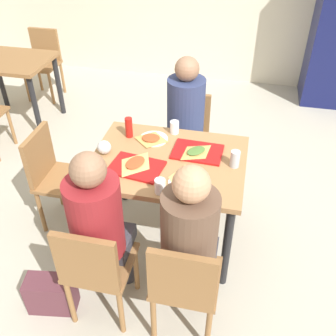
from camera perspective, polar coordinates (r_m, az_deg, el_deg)
name	(u,v)px	position (r m, az deg, el deg)	size (l,w,h in m)	color
ground_plane	(168,235)	(3.29, 0.00, -9.87)	(10.00, 10.00, 0.02)	#B2AD9E
main_table	(168,171)	(2.83, 0.00, -0.46)	(1.10, 0.85, 0.78)	#9E7247
chair_near_left	(95,267)	(2.47, -10.63, -14.04)	(0.40, 0.40, 0.86)	olive
chair_near_right	(184,283)	(2.36, 2.41, -16.51)	(0.40, 0.40, 0.86)	olive
chair_far_side	(187,133)	(3.58, 2.79, 5.13)	(0.40, 0.40, 0.86)	olive
chair_left_end	(54,173)	(3.23, -16.41, -0.64)	(0.40, 0.40, 0.86)	olive
person_in_red	(99,222)	(2.37, -10.09, -7.76)	(0.32, 0.42, 1.27)	#383842
person_in_brown_jacket	(190,236)	(2.26, 3.22, -9.99)	(0.32, 0.42, 1.27)	#383842
person_far_side	(185,117)	(3.34, 2.48, 7.46)	(0.32, 0.42, 1.27)	#383842
tray_red_near	(136,167)	(2.69, -4.69, 0.12)	(0.36, 0.26, 0.02)	#B21414
tray_red_far	(197,152)	(2.84, 4.35, 2.39)	(0.36, 0.26, 0.02)	#B21414
paper_plate_center	(154,139)	(2.99, -2.14, 4.31)	(0.22, 0.22, 0.01)	white
paper_plate_near_edge	(185,182)	(2.56, 2.49, -2.11)	(0.22, 0.22, 0.01)	white
pizza_slice_a	(135,163)	(2.70, -4.81, 0.71)	(0.22, 0.27, 0.02)	#DBAD60
pizza_slice_b	(196,151)	(2.81, 4.15, 2.44)	(0.24, 0.25, 0.02)	tan
pizza_slice_c	(151,138)	(2.97, -2.51, 4.35)	(0.20, 0.18, 0.02)	tan
pizza_slice_d	(183,178)	(2.58, 2.21, -1.43)	(0.16, 0.24, 0.02)	#DBAD60
plastic_cup_a	(174,127)	(3.04, 0.96, 6.01)	(0.07, 0.07, 0.10)	white
plastic_cup_b	(160,186)	(2.46, -1.18, -2.68)	(0.07, 0.07, 0.10)	white
soda_can	(235,159)	(2.71, 9.80, 1.32)	(0.07, 0.07, 0.12)	#B7BCC6
condiment_bottle	(129,127)	(2.99, -5.76, 5.94)	(0.06, 0.06, 0.16)	red
foil_bundle	(104,147)	(2.84, -9.34, 3.02)	(0.10, 0.10, 0.10)	silver
handbag	(52,294)	(2.87, -16.72, -17.28)	(0.32, 0.16, 0.28)	#592D38
background_table	(11,71)	(4.81, -22.03, 13.11)	(0.90, 0.70, 0.78)	olive
background_chair_far	(44,58)	(5.44, -17.75, 15.07)	(0.40, 0.40, 0.86)	olive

